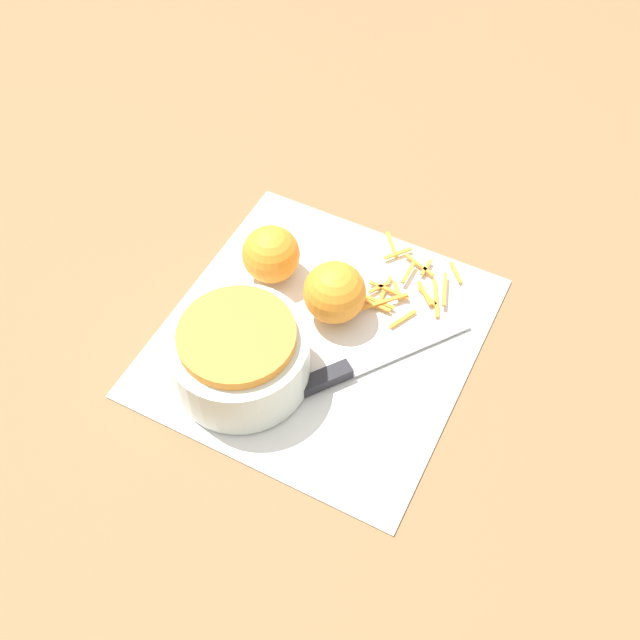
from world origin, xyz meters
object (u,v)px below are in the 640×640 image
(bowl_speckled, at_px, (239,354))
(orange_left, at_px, (271,254))
(orange_right, at_px, (333,292))
(knife, at_px, (339,373))

(bowl_speckled, height_order, orange_left, bowl_speckled)
(orange_left, bearing_deg, orange_right, -101.32)
(knife, xyz_separation_m, orange_right, (0.08, 0.05, 0.03))
(bowl_speckled, height_order, knife, bowl_speckled)
(knife, distance_m, orange_left, 0.19)
(bowl_speckled, bearing_deg, orange_left, 16.20)
(knife, height_order, orange_right, orange_right)
(bowl_speckled, relative_size, orange_right, 2.09)
(bowl_speckled, xyz_separation_m, knife, (0.05, -0.11, -0.04))
(orange_right, bearing_deg, knife, -149.09)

